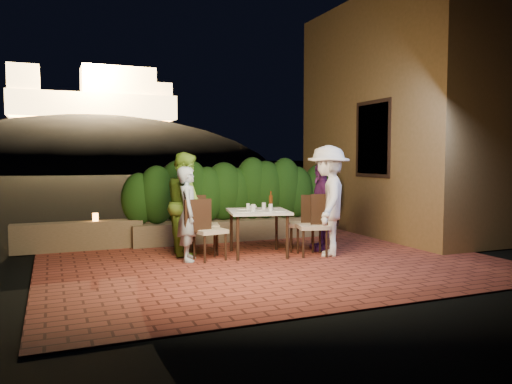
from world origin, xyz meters
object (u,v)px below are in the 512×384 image
chair_right_back (302,223)px  diner_green (187,203)px  chair_right_front (312,225)px  diner_blue (189,214)px  beer_bottle (271,200)px  diner_purple (321,206)px  chair_left_front (210,229)px  parapet_lamp (95,217)px  dining_table (258,233)px  chair_left_back (205,225)px  diner_white (328,201)px  bowl (252,207)px

chair_right_back → diner_green: (-1.93, 0.50, 0.37)m
chair_right_front → diner_blue: (-2.00, 0.39, 0.23)m
beer_bottle → chair_right_back: 0.75m
chair_right_front → diner_purple: diner_purple is taller
chair_left_front → parapet_lamp: chair_left_front is taller
dining_table → chair_right_back: size_ratio=0.99×
chair_left_front → diner_green: diner_green is taller
chair_left_back → parapet_lamp: size_ratio=7.15×
beer_bottle → chair_right_front: (0.58, -0.38, -0.40)m
chair_left_back → diner_white: diner_white is taller
chair_right_back → diner_purple: diner_purple is taller
beer_bottle → diner_white: (0.83, -0.47, 0.01)m
chair_left_back → beer_bottle: bearing=-9.9°
dining_table → parapet_lamp: size_ratio=6.96×
chair_right_front → parapet_lamp: bearing=-17.7°
chair_left_back → chair_right_front: 1.80m
beer_bottle → chair_left_front: bearing=-176.3°
beer_bottle → chair_left_front: (-1.09, -0.07, -0.42)m
diner_green → chair_right_back: bearing=-98.5°
chair_left_front → diner_purple: size_ratio=0.63×
chair_left_front → chair_right_front: bearing=-21.3°
diner_green → diner_blue: bearing=174.7°
diner_blue → chair_right_front: bearing=-84.4°
beer_bottle → chair_right_back: bearing=4.2°
beer_bottle → chair_left_front: beer_bottle is taller
chair_left_back → diner_purple: 2.07m
bowl → parapet_lamp: bearing=152.0°
diner_green → diner_white: 2.37m
chair_left_back → diner_blue: bearing=-120.3°
chair_right_front → diner_purple: size_ratio=0.66×
dining_table → diner_white: 1.28m
chair_right_front → chair_right_back: chair_right_front is taller
diner_green → parapet_lamp: size_ratio=12.28×
beer_bottle → diner_blue: diner_blue is taller
chair_right_back → diner_blue: size_ratio=0.66×
diner_green → chair_right_front: bearing=-110.2°
chair_right_front → diner_blue: bearing=2.6°
chair_left_back → diner_green: diner_green is taller
chair_left_back → chair_right_back: (1.65, -0.38, -0.01)m
bowl → diner_blue: 1.22m
chair_right_front → diner_blue: 2.05m
diner_blue → parapet_lamp: size_ratio=10.63×
diner_blue → parapet_lamp: diner_blue is taller
diner_purple → diner_white: bearing=-3.4°
chair_left_back → chair_right_front: size_ratio=0.98×
bowl → diner_white: (1.06, -0.76, 0.14)m
chair_left_front → chair_right_back: 1.72m
diner_blue → diner_purple: (2.40, 0.01, 0.03)m
beer_bottle → bowl: bearing=127.8°
beer_bottle → chair_right_front: beer_bottle is taller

